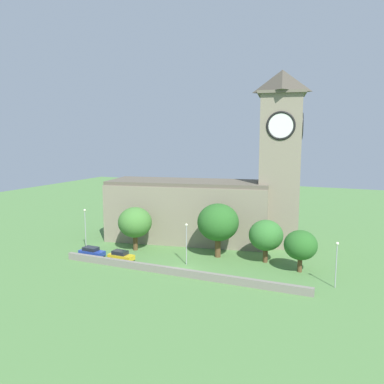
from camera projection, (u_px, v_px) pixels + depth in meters
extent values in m
plane|color=#517F42|center=(215.00, 246.00, 73.86)|extent=(200.00, 200.00, 0.00)
cube|color=gray|center=(188.00, 212.00, 77.94)|extent=(33.29, 17.16, 11.31)
cube|color=#5C5547|center=(188.00, 182.00, 77.10)|extent=(33.13, 16.24, 0.70)
cube|color=gray|center=(279.00, 172.00, 72.85)|extent=(8.53, 8.53, 28.30)
cube|color=#675F4F|center=(282.00, 94.00, 70.83)|extent=(9.89, 9.89, 0.50)
pyramid|color=#484338|center=(282.00, 81.00, 70.51)|extent=(8.95, 8.95, 4.03)
cylinder|color=white|center=(281.00, 126.00, 68.07)|extent=(4.64, 0.96, 4.69)
torus|color=black|center=(281.00, 126.00, 68.07)|extent=(5.11, 1.33, 5.11)
cylinder|color=white|center=(302.00, 126.00, 70.84)|extent=(0.96, 4.64, 4.69)
torus|color=black|center=(302.00, 126.00, 70.84)|extent=(1.33, 5.11, 5.11)
cube|color=gray|center=(176.00, 272.00, 57.98)|extent=(40.03, 0.70, 1.14)
cube|color=#233D9E|center=(92.00, 253.00, 67.10)|extent=(4.68, 2.06, 0.76)
cube|color=#1E232B|center=(91.00, 249.00, 67.11)|extent=(2.65, 1.75, 0.60)
cylinder|color=black|center=(103.00, 255.00, 67.30)|extent=(0.62, 0.36, 0.61)
cylinder|color=black|center=(96.00, 257.00, 65.66)|extent=(0.62, 0.36, 0.61)
cylinder|color=black|center=(89.00, 252.00, 68.65)|extent=(0.62, 0.36, 0.61)
cylinder|color=black|center=(81.00, 255.00, 67.01)|extent=(0.62, 0.36, 0.61)
cube|color=gold|center=(121.00, 257.00, 64.64)|extent=(4.51, 1.98, 0.80)
cube|color=#1E232B|center=(120.00, 253.00, 64.64)|extent=(2.55, 1.68, 0.64)
cylinder|color=black|center=(132.00, 259.00, 64.83)|extent=(0.66, 0.35, 0.64)
cylinder|color=black|center=(126.00, 262.00, 63.26)|extent=(0.66, 0.35, 0.64)
cylinder|color=black|center=(117.00, 256.00, 66.14)|extent=(0.66, 0.35, 0.64)
cylinder|color=black|center=(111.00, 259.00, 64.56)|extent=(0.66, 0.35, 0.64)
cylinder|color=#9EA0A5|center=(85.00, 230.00, 71.25)|extent=(0.14, 0.14, 7.11)
sphere|color=#F4EFCC|center=(85.00, 210.00, 70.72)|extent=(0.44, 0.44, 0.44)
cylinder|color=#9EA0A5|center=(186.00, 245.00, 62.53)|extent=(0.14, 0.14, 6.40)
sphere|color=#F4EFCC|center=(186.00, 225.00, 62.05)|extent=(0.44, 0.44, 0.44)
cylinder|color=#9EA0A5|center=(336.00, 267.00, 52.83)|extent=(0.14, 0.14, 6.06)
sphere|color=#F4EFCC|center=(337.00, 244.00, 52.38)|extent=(0.44, 0.44, 0.44)
cylinder|color=brown|center=(265.00, 255.00, 64.01)|extent=(0.79, 0.79, 2.49)
ellipsoid|color=#33702D|center=(266.00, 235.00, 63.54)|extent=(5.64, 5.64, 5.07)
cylinder|color=brown|center=(300.00, 264.00, 59.39)|extent=(0.71, 0.71, 2.35)
ellipsoid|color=#286023|center=(301.00, 245.00, 58.96)|extent=(5.07, 5.07, 4.57)
cylinder|color=brown|center=(218.00, 247.00, 66.76)|extent=(1.00, 1.00, 3.48)
ellipsoid|color=#286023|center=(218.00, 222.00, 66.14)|extent=(7.14, 7.14, 6.43)
cylinder|color=brown|center=(135.00, 242.00, 70.93)|extent=(0.86, 0.86, 2.90)
ellipsoid|color=#427A33|center=(135.00, 222.00, 70.40)|extent=(6.16, 6.16, 5.55)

